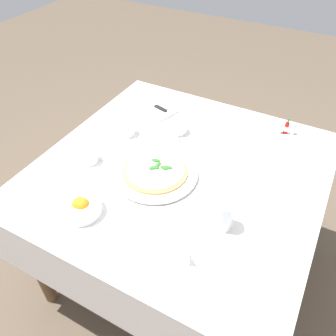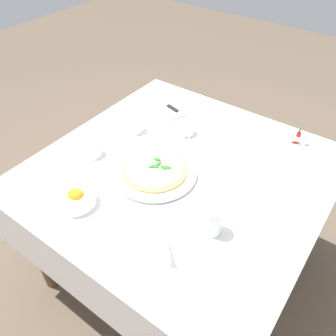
{
  "view_description": "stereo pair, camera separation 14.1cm",
  "coord_description": "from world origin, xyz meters",
  "px_view_note": "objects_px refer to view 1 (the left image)",
  "views": [
    {
      "loc": [
        -0.46,
        0.97,
        1.68
      ],
      "look_at": [
        0.04,
        0.04,
        0.74
      ],
      "focal_mm": 36.54,
      "sensor_mm": 36.0,
      "label": 1
    },
    {
      "loc": [
        -0.58,
        0.89,
        1.68
      ],
      "look_at": [
        0.04,
        0.04,
        0.74
      ],
      "focal_mm": 36.54,
      "sensor_mm": 36.0,
      "label": 2
    }
  ],
  "objects_px": {
    "coffee_cup_far_right": "(89,158)",
    "napkin_folded": "(154,108)",
    "water_glass_center_back": "(224,216)",
    "dinner_knife": "(154,105)",
    "pepper_shaker": "(293,129)",
    "citrus_bowl": "(81,207)",
    "hot_sauce_bottle": "(287,127)",
    "pizza": "(155,170)",
    "pizza_plate": "(155,173)",
    "menu_card": "(183,249)",
    "coffee_cup_left_edge": "(179,129)",
    "coffee_cup_back_corner": "(127,130)",
    "salt_shaker": "(280,128)"
  },
  "relations": [
    {
      "from": "water_glass_center_back",
      "to": "salt_shaker",
      "type": "height_order",
      "value": "water_glass_center_back"
    },
    {
      "from": "pepper_shaker",
      "to": "menu_card",
      "type": "relative_size",
      "value": 0.77
    },
    {
      "from": "dinner_knife",
      "to": "citrus_bowl",
      "type": "xyz_separation_m",
      "value": [
        -0.12,
        0.74,
        0.0
      ]
    },
    {
      "from": "water_glass_center_back",
      "to": "citrus_bowl",
      "type": "xyz_separation_m",
      "value": [
        0.48,
        0.18,
        -0.02
      ]
    },
    {
      "from": "water_glass_center_back",
      "to": "pepper_shaker",
      "type": "bearing_deg",
      "value": -97.26
    },
    {
      "from": "water_glass_center_back",
      "to": "napkin_folded",
      "type": "xyz_separation_m",
      "value": [
        0.6,
        -0.55,
        -0.04
      ]
    },
    {
      "from": "coffee_cup_left_edge",
      "to": "menu_card",
      "type": "bearing_deg",
      "value": 118.33
    },
    {
      "from": "citrus_bowl",
      "to": "hot_sauce_bottle",
      "type": "relative_size",
      "value": 1.81
    },
    {
      "from": "citrus_bowl",
      "to": "salt_shaker",
      "type": "bearing_deg",
      "value": -121.18
    },
    {
      "from": "hot_sauce_bottle",
      "to": "water_glass_center_back",
      "type": "bearing_deg",
      "value": 85.02
    },
    {
      "from": "pepper_shaker",
      "to": "menu_card",
      "type": "distance_m",
      "value": 0.86
    },
    {
      "from": "coffee_cup_far_right",
      "to": "menu_card",
      "type": "bearing_deg",
      "value": 157.96
    },
    {
      "from": "coffee_cup_far_right",
      "to": "napkin_folded",
      "type": "relative_size",
      "value": 0.52
    },
    {
      "from": "coffee_cup_far_right",
      "to": "pepper_shaker",
      "type": "relative_size",
      "value": 2.31
    },
    {
      "from": "napkin_folded",
      "to": "pepper_shaker",
      "type": "relative_size",
      "value": 4.42
    },
    {
      "from": "dinner_knife",
      "to": "pepper_shaker",
      "type": "height_order",
      "value": "pepper_shaker"
    },
    {
      "from": "hot_sauce_bottle",
      "to": "menu_card",
      "type": "xyz_separation_m",
      "value": [
        0.13,
        0.84,
        -0.0
      ]
    },
    {
      "from": "dinner_knife",
      "to": "pepper_shaker",
      "type": "bearing_deg",
      "value": -155.86
    },
    {
      "from": "pizza",
      "to": "menu_card",
      "type": "xyz_separation_m",
      "value": [
        -0.27,
        0.29,
        0.01
      ]
    },
    {
      "from": "pizza",
      "to": "napkin_folded",
      "type": "relative_size",
      "value": 1.08
    },
    {
      "from": "hot_sauce_bottle",
      "to": "citrus_bowl",
      "type": "bearing_deg",
      "value": 57.75
    },
    {
      "from": "coffee_cup_left_edge",
      "to": "napkin_folded",
      "type": "relative_size",
      "value": 0.52
    },
    {
      "from": "coffee_cup_back_corner",
      "to": "pepper_shaker",
      "type": "distance_m",
      "value": 0.78
    },
    {
      "from": "pizza_plate",
      "to": "menu_card",
      "type": "bearing_deg",
      "value": 133.09
    },
    {
      "from": "dinner_knife",
      "to": "citrus_bowl",
      "type": "bearing_deg",
      "value": 113.59
    },
    {
      "from": "coffee_cup_far_right",
      "to": "hot_sauce_bottle",
      "type": "relative_size",
      "value": 1.57
    },
    {
      "from": "dinner_knife",
      "to": "menu_card",
      "type": "distance_m",
      "value": 0.9
    },
    {
      "from": "coffee_cup_far_right",
      "to": "napkin_folded",
      "type": "distance_m",
      "value": 0.5
    },
    {
      "from": "menu_card",
      "to": "coffee_cup_left_edge",
      "type": "bearing_deg",
      "value": 157.18
    },
    {
      "from": "napkin_folded",
      "to": "salt_shaker",
      "type": "height_order",
      "value": "salt_shaker"
    },
    {
      "from": "salt_shaker",
      "to": "menu_card",
      "type": "relative_size",
      "value": 0.77
    },
    {
      "from": "pizza_plate",
      "to": "napkin_folded",
      "type": "height_order",
      "value": "napkin_folded"
    },
    {
      "from": "coffee_cup_back_corner",
      "to": "citrus_bowl",
      "type": "bearing_deg",
      "value": 103.82
    },
    {
      "from": "pizza",
      "to": "pepper_shaker",
      "type": "distance_m",
      "value": 0.7
    },
    {
      "from": "citrus_bowl",
      "to": "pepper_shaker",
      "type": "distance_m",
      "value": 1.03
    },
    {
      "from": "napkin_folded",
      "to": "pepper_shaker",
      "type": "height_order",
      "value": "pepper_shaker"
    },
    {
      "from": "pizza",
      "to": "hot_sauce_bottle",
      "type": "distance_m",
      "value": 0.68
    },
    {
      "from": "coffee_cup_back_corner",
      "to": "hot_sauce_bottle",
      "type": "height_order",
      "value": "hot_sauce_bottle"
    },
    {
      "from": "coffee_cup_left_edge",
      "to": "pepper_shaker",
      "type": "bearing_deg",
      "value": -151.72
    },
    {
      "from": "pizza_plate",
      "to": "coffee_cup_far_right",
      "type": "height_order",
      "value": "coffee_cup_far_right"
    },
    {
      "from": "coffee_cup_left_edge",
      "to": "citrus_bowl",
      "type": "height_order",
      "value": "citrus_bowl"
    },
    {
      "from": "coffee_cup_back_corner",
      "to": "menu_card",
      "type": "bearing_deg",
      "value": 138.31
    },
    {
      "from": "hot_sauce_bottle",
      "to": "salt_shaker",
      "type": "xyz_separation_m",
      "value": [
        0.03,
        0.01,
        -0.01
      ]
    },
    {
      "from": "napkin_folded",
      "to": "citrus_bowl",
      "type": "distance_m",
      "value": 0.75
    },
    {
      "from": "water_glass_center_back",
      "to": "pepper_shaker",
      "type": "height_order",
      "value": "water_glass_center_back"
    },
    {
      "from": "pizza_plate",
      "to": "salt_shaker",
      "type": "height_order",
      "value": "salt_shaker"
    },
    {
      "from": "water_glass_center_back",
      "to": "pepper_shaker",
      "type": "relative_size",
      "value": 2.01
    },
    {
      "from": "water_glass_center_back",
      "to": "citrus_bowl",
      "type": "distance_m",
      "value": 0.51
    },
    {
      "from": "pepper_shaker",
      "to": "menu_card",
      "type": "height_order",
      "value": "menu_card"
    },
    {
      "from": "citrus_bowl",
      "to": "pizza",
      "type": "bearing_deg",
      "value": -114.47
    }
  ]
}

